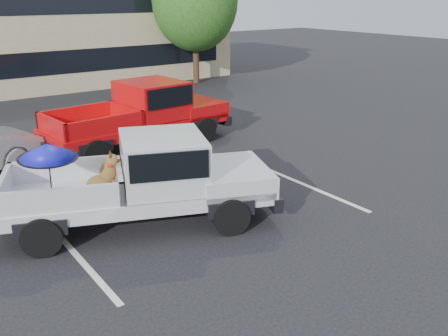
{
  "coord_description": "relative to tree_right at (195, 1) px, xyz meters",
  "views": [
    {
      "loc": [
        -5.56,
        -6.81,
        4.62
      ],
      "look_at": [
        -0.07,
        0.83,
        1.3
      ],
      "focal_mm": 40.0,
      "sensor_mm": 36.0,
      "label": 1
    }
  ],
  "objects": [
    {
      "name": "ground",
      "position": [
        -9.0,
        -16.0,
        -4.21
      ],
      "size": [
        90.0,
        90.0,
        0.0
      ],
      "primitive_type": "plane",
      "color": "black",
      "rests_on": "ground"
    },
    {
      "name": "red_pickup",
      "position": [
        -7.51,
        -8.89,
        -3.11
      ],
      "size": [
        6.26,
        2.7,
        2.0
      ],
      "rotation": [
        0.0,
        0.0,
        0.1
      ],
      "color": "black",
      "rests_on": "ground"
    },
    {
      "name": "silver_pickup",
      "position": [
        -10.14,
        -14.12,
        -3.16
      ],
      "size": [
        6.01,
        3.91,
        2.06
      ],
      "rotation": [
        0.0,
        0.0,
        -0.38
      ],
      "color": "black",
      "rests_on": "ground"
    },
    {
      "name": "stripe_left",
      "position": [
        -12.0,
        -14.0,
        -4.21
      ],
      "size": [
        0.12,
        5.0,
        0.01
      ],
      "primitive_type": "cube",
      "color": "silver",
      "rests_on": "ground"
    },
    {
      "name": "tree_right",
      "position": [
        0.0,
        0.0,
        0.0
      ],
      "size": [
        4.46,
        4.46,
        6.78
      ],
      "color": "#332114",
      "rests_on": "ground"
    },
    {
      "name": "stripe_right",
      "position": [
        -6.0,
        -14.0,
        -4.21
      ],
      "size": [
        0.12,
        5.0,
        0.01
      ],
      "primitive_type": "cube",
      "color": "silver",
      "rests_on": "ground"
    },
    {
      "name": "motel_building",
      "position": [
        -7.0,
        4.99,
        -1.0
      ],
      "size": [
        20.4,
        8.4,
        6.3
      ],
      "color": "tan",
      "rests_on": "ground"
    }
  ]
}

